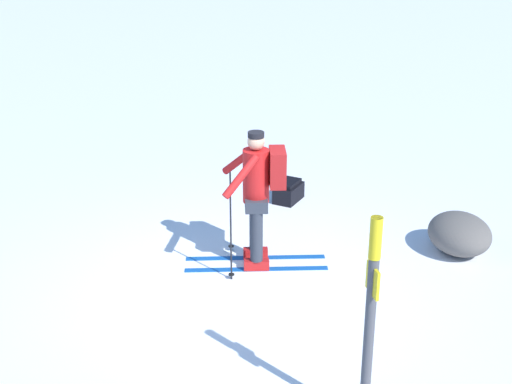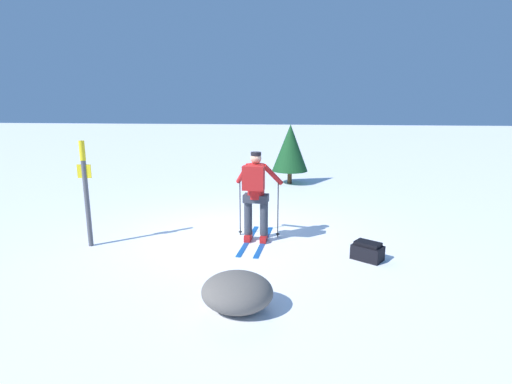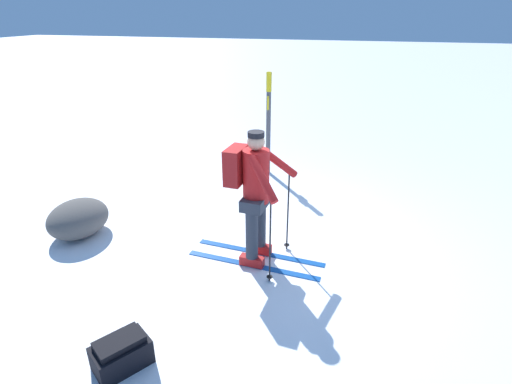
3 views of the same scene
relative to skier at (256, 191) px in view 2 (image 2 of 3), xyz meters
The scene contains 6 objects.
ground_plane 1.12m from the skier, 26.80° to the right, with size 80.00×80.00×0.00m, color white.
skier is the anchor object (origin of this frame).
dropped_backpack 2.20m from the skier, 160.95° to the left, with size 0.57×0.52×0.31m.
trail_marker 3.00m from the skier, 10.45° to the left, with size 0.24×0.10×1.90m.
rock_boulder 2.63m from the skier, 91.14° to the left, with size 0.90×0.76×0.49m, color #5B5651.
pine_tree 5.57m from the skier, 94.91° to the right, with size 1.13×1.13×1.88m.
Camera 2 is at (-1.28, 7.27, 2.54)m, focal length 28.00 mm.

